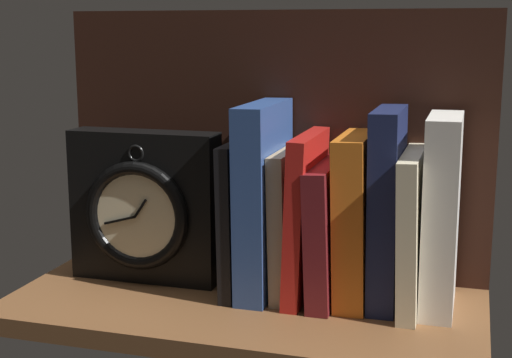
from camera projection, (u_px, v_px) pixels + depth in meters
The scene contains 12 objects.
ground_plane at pixel (244, 309), 97.98cm from camera, with size 62.47×29.20×2.50cm, color brown.
back_panel at pixel (272, 144), 107.10cm from camera, with size 62.47×1.20×37.96cm, color black.
book_black_skeptic at pixel (241, 215), 100.85cm from camera, with size 1.84×15.72×20.65cm, color black.
book_blue_modern at pixel (264, 198), 99.43cm from camera, with size 4.02×16.20×25.75cm, color #2D4C8E.
book_tan_shortstories at pixel (288, 222), 99.10cm from camera, with size 2.10×13.50×19.59cm, color tan.
book_red_requiem at pixel (306, 215), 98.18cm from camera, with size 2.26×16.10×21.88cm, color red.
book_maroon_dawkins at pixel (327, 231), 97.74cm from camera, with size 2.96×16.43×18.06cm, color maroon.
book_orange_pandolfini at pixel (356, 219), 96.29cm from camera, with size 3.95×14.04×22.01cm, color orange.
book_navy_bierce at pixel (387, 208), 94.82cm from camera, with size 3.50×13.16×25.48cm, color #192147.
book_cream_twain at pixel (412, 230), 94.44cm from camera, with size 2.41×16.92×20.06cm, color beige.
book_white_catcher at pixel (441, 214), 92.97cm from camera, with size 4.10×13.13×24.89cm, color silver.
framed_clock at pixel (144, 208), 103.82cm from camera, with size 21.41×6.29×21.41cm.
Camera 1 is at (28.09, -88.23, 35.20)cm, focal length 51.75 mm.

